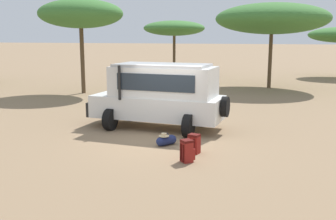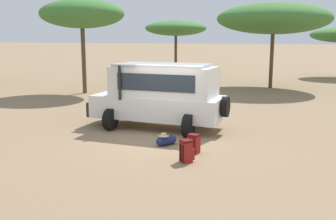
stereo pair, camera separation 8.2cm
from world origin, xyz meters
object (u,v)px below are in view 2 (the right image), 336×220
object	(u,v)px
acacia_tree_left_mid	(82,14)
acacia_tree_centre_back	(176,28)
acacia_tree_right_mid	(274,19)
safari_vehicle	(161,94)
duffel_bag_low_black_case	(166,140)
backpack_beside_front_wheel	(194,144)
backpack_cluster_center	(186,151)

from	to	relation	value
acacia_tree_left_mid	acacia_tree_centre_back	bearing A→B (deg)	79.77
acacia_tree_left_mid	acacia_tree_right_mid	bearing A→B (deg)	28.47
acacia_tree_left_mid	acacia_tree_right_mid	distance (m)	12.28
safari_vehicle	acacia_tree_right_mid	world-z (taller)	acacia_tree_right_mid
acacia_tree_centre_back	acacia_tree_right_mid	size ratio (longest dim) A/B	0.76
safari_vehicle	duffel_bag_low_black_case	world-z (taller)	safari_vehicle
backpack_beside_front_wheel	acacia_tree_right_mid	distance (m)	16.80
backpack_cluster_center	safari_vehicle	bearing A→B (deg)	117.92
backpack_cluster_center	acacia_tree_right_mid	world-z (taller)	acacia_tree_right_mid
duffel_bag_low_black_case	acacia_tree_right_mid	xyz separation A→B (m)	(2.53, 15.56, 4.40)
safari_vehicle	acacia_tree_left_mid	world-z (taller)	acacia_tree_left_mid
safari_vehicle	acacia_tree_centre_back	size ratio (longest dim) A/B	0.96
backpack_beside_front_wheel	backpack_cluster_center	distance (m)	0.87
safari_vehicle	backpack_cluster_center	xyz separation A→B (m)	(1.97, -3.72, -0.99)
backpack_cluster_center	duffel_bag_low_black_case	world-z (taller)	backpack_cluster_center
acacia_tree_centre_back	acacia_tree_left_mid	bearing A→B (deg)	-100.23
acacia_tree_right_mid	acacia_tree_centre_back	bearing A→B (deg)	142.27
safari_vehicle	acacia_tree_centre_back	xyz separation A→B (m)	(-5.09, 19.93, 2.81)
safari_vehicle	acacia_tree_left_mid	distance (m)	11.03
safari_vehicle	acacia_tree_centre_back	distance (m)	20.76
duffel_bag_low_black_case	acacia_tree_right_mid	distance (m)	16.37
backpack_beside_front_wheel	backpack_cluster_center	size ratio (longest dim) A/B	0.92
acacia_tree_left_mid	acacia_tree_centre_back	world-z (taller)	acacia_tree_left_mid
safari_vehicle	acacia_tree_right_mid	bearing A→B (deg)	75.50
backpack_beside_front_wheel	acacia_tree_left_mid	world-z (taller)	acacia_tree_left_mid
acacia_tree_centre_back	acacia_tree_right_mid	xyz separation A→B (m)	(8.54, -6.61, 0.46)
duffel_bag_low_black_case	acacia_tree_left_mid	size ratio (longest dim) A/B	0.12
safari_vehicle	acacia_tree_left_mid	bearing A→B (deg)	134.50
backpack_beside_front_wheel	safari_vehicle	bearing A→B (deg)	124.74
backpack_cluster_center	acacia_tree_centre_back	size ratio (longest dim) A/B	0.11
acacia_tree_centre_back	backpack_beside_front_wheel	bearing A→B (deg)	-72.75
duffel_bag_low_black_case	acacia_tree_left_mid	xyz separation A→B (m)	(-8.26, 9.71, 4.57)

